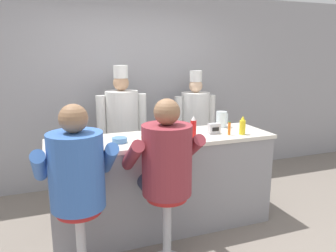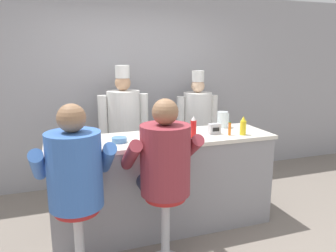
{
  "view_description": "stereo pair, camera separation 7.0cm",
  "coord_description": "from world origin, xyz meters",
  "px_view_note": "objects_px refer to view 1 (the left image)",
  "views": [
    {
      "loc": [
        -1.11,
        -2.77,
        1.85
      ],
      "look_at": [
        0.05,
        0.31,
        1.13
      ],
      "focal_mm": 35.0,
      "sensor_mm": 36.0,
      "label": 1
    },
    {
      "loc": [
        -1.04,
        -2.8,
        1.85
      ],
      "look_at": [
        0.05,
        0.31,
        1.13
      ],
      "focal_mm": 35.0,
      "sensor_mm": 36.0,
      "label": 2
    }
  ],
  "objects_px": {
    "mustard_bottle_yellow": "(243,126)",
    "coffee_mug_white": "(168,131)",
    "ketchup_bottle_red": "(193,127)",
    "cereal_bowl": "(120,140)",
    "napkin_dispenser_chrome": "(214,129)",
    "breakfast_plate": "(147,139)",
    "diner_seated_blue": "(77,175)",
    "hot_sauce_bottle_orange": "(229,128)",
    "cook_in_whites_near": "(122,124)",
    "water_pitcher_clear": "(222,119)",
    "cook_in_whites_far": "(195,121)",
    "coffee_mug_tan": "(70,146)",
    "diner_seated_maroon": "(165,164)"
  },
  "relations": [
    {
      "from": "coffee_mug_white",
      "to": "diner_seated_maroon",
      "type": "height_order",
      "value": "diner_seated_maroon"
    },
    {
      "from": "mustard_bottle_yellow",
      "to": "coffee_mug_white",
      "type": "height_order",
      "value": "mustard_bottle_yellow"
    },
    {
      "from": "breakfast_plate",
      "to": "diner_seated_blue",
      "type": "relative_size",
      "value": 0.18
    },
    {
      "from": "water_pitcher_clear",
      "to": "cook_in_whites_near",
      "type": "height_order",
      "value": "cook_in_whites_near"
    },
    {
      "from": "water_pitcher_clear",
      "to": "diner_seated_blue",
      "type": "relative_size",
      "value": 0.12
    },
    {
      "from": "cook_in_whites_far",
      "to": "cereal_bowl",
      "type": "bearing_deg",
      "value": -138.87
    },
    {
      "from": "hot_sauce_bottle_orange",
      "to": "diner_seated_blue",
      "type": "relative_size",
      "value": 0.1
    },
    {
      "from": "coffee_mug_tan",
      "to": "hot_sauce_bottle_orange",
      "type": "bearing_deg",
      "value": -0.2
    },
    {
      "from": "cereal_bowl",
      "to": "diner_seated_maroon",
      "type": "distance_m",
      "value": 0.61
    },
    {
      "from": "ketchup_bottle_red",
      "to": "mustard_bottle_yellow",
      "type": "xyz_separation_m",
      "value": [
        0.55,
        -0.06,
        -0.01
      ]
    },
    {
      "from": "ketchup_bottle_red",
      "to": "coffee_mug_white",
      "type": "bearing_deg",
      "value": 132.42
    },
    {
      "from": "coffee_mug_white",
      "to": "diner_seated_blue",
      "type": "xyz_separation_m",
      "value": [
        -1.02,
        -0.68,
        -0.12
      ]
    },
    {
      "from": "diner_seated_maroon",
      "to": "water_pitcher_clear",
      "type": "bearing_deg",
      "value": 38.58
    },
    {
      "from": "mustard_bottle_yellow",
      "to": "napkin_dispenser_chrome",
      "type": "height_order",
      "value": "mustard_bottle_yellow"
    },
    {
      "from": "coffee_mug_white",
      "to": "napkin_dispenser_chrome",
      "type": "xyz_separation_m",
      "value": [
        0.48,
        -0.15,
        0.02
      ]
    },
    {
      "from": "breakfast_plate",
      "to": "cook_in_whites_far",
      "type": "distance_m",
      "value": 1.64
    },
    {
      "from": "napkin_dispenser_chrome",
      "to": "diner_seated_maroon",
      "type": "height_order",
      "value": "diner_seated_maroon"
    },
    {
      "from": "napkin_dispenser_chrome",
      "to": "cook_in_whites_far",
      "type": "relative_size",
      "value": 0.08
    },
    {
      "from": "napkin_dispenser_chrome",
      "to": "diner_seated_blue",
      "type": "distance_m",
      "value": 1.6
    },
    {
      "from": "cereal_bowl",
      "to": "cook_in_whites_near",
      "type": "bearing_deg",
      "value": 76.15
    },
    {
      "from": "water_pitcher_clear",
      "to": "breakfast_plate",
      "type": "bearing_deg",
      "value": -164.74
    },
    {
      "from": "ketchup_bottle_red",
      "to": "diner_seated_blue",
      "type": "distance_m",
      "value": 1.32
    },
    {
      "from": "ketchup_bottle_red",
      "to": "mustard_bottle_yellow",
      "type": "height_order",
      "value": "ketchup_bottle_red"
    },
    {
      "from": "breakfast_plate",
      "to": "coffee_mug_white",
      "type": "bearing_deg",
      "value": 29.15
    },
    {
      "from": "hot_sauce_bottle_orange",
      "to": "diner_seated_maroon",
      "type": "xyz_separation_m",
      "value": [
        -0.88,
        -0.42,
        -0.15
      ]
    },
    {
      "from": "coffee_mug_white",
      "to": "diner_seated_blue",
      "type": "relative_size",
      "value": 0.09
    },
    {
      "from": "mustard_bottle_yellow",
      "to": "diner_seated_maroon",
      "type": "height_order",
      "value": "diner_seated_maroon"
    },
    {
      "from": "cook_in_whites_far",
      "to": "breakfast_plate",
      "type": "bearing_deg",
      "value": -132.41
    },
    {
      "from": "cook_in_whites_near",
      "to": "water_pitcher_clear",
      "type": "bearing_deg",
      "value": -41.44
    },
    {
      "from": "water_pitcher_clear",
      "to": "cook_in_whites_near",
      "type": "relative_size",
      "value": 0.11
    },
    {
      "from": "ketchup_bottle_red",
      "to": "water_pitcher_clear",
      "type": "height_order",
      "value": "ketchup_bottle_red"
    },
    {
      "from": "ketchup_bottle_red",
      "to": "cereal_bowl",
      "type": "bearing_deg",
      "value": 175.02
    },
    {
      "from": "coffee_mug_white",
      "to": "cook_in_whites_far",
      "type": "xyz_separation_m",
      "value": [
        0.82,
        1.05,
        -0.16
      ]
    },
    {
      "from": "diner_seated_blue",
      "to": "diner_seated_maroon",
      "type": "relative_size",
      "value": 1.0
    },
    {
      "from": "hot_sauce_bottle_orange",
      "to": "cook_in_whites_far",
      "type": "height_order",
      "value": "cook_in_whites_far"
    },
    {
      "from": "breakfast_plate",
      "to": "cereal_bowl",
      "type": "xyz_separation_m",
      "value": [
        -0.27,
        0.01,
        0.01
      ]
    },
    {
      "from": "coffee_mug_white",
      "to": "diner_seated_blue",
      "type": "distance_m",
      "value": 1.23
    },
    {
      "from": "breakfast_plate",
      "to": "cook_in_whites_near",
      "type": "xyz_separation_m",
      "value": [
        0.01,
        1.15,
        -0.08
      ]
    },
    {
      "from": "cereal_bowl",
      "to": "hot_sauce_bottle_orange",
      "type": "bearing_deg",
      "value": -4.97
    },
    {
      "from": "coffee_mug_tan",
      "to": "napkin_dispenser_chrome",
      "type": "bearing_deg",
      "value": 3.79
    },
    {
      "from": "ketchup_bottle_red",
      "to": "coffee_mug_white",
      "type": "height_order",
      "value": "ketchup_bottle_red"
    },
    {
      "from": "diner_seated_blue",
      "to": "diner_seated_maroon",
      "type": "height_order",
      "value": "diner_seated_maroon"
    },
    {
      "from": "water_pitcher_clear",
      "to": "coffee_mug_tan",
      "type": "xyz_separation_m",
      "value": [
        -1.75,
        -0.36,
        -0.05
      ]
    },
    {
      "from": "breakfast_plate",
      "to": "diner_seated_blue",
      "type": "distance_m",
      "value": 0.9
    },
    {
      "from": "hot_sauce_bottle_orange",
      "to": "cook_in_whites_far",
      "type": "xyz_separation_m",
      "value": [
        0.21,
        1.3,
        -0.19
      ]
    },
    {
      "from": "coffee_mug_tan",
      "to": "diner_seated_blue",
      "type": "height_order",
      "value": "diner_seated_blue"
    },
    {
      "from": "cereal_bowl",
      "to": "coffee_mug_tan",
      "type": "relative_size",
      "value": 1.06
    },
    {
      "from": "hot_sauce_bottle_orange",
      "to": "cook_in_whites_near",
      "type": "height_order",
      "value": "cook_in_whites_near"
    },
    {
      "from": "mustard_bottle_yellow",
      "to": "coffee_mug_white",
      "type": "distance_m",
      "value": 0.8
    },
    {
      "from": "cereal_bowl",
      "to": "napkin_dispenser_chrome",
      "type": "distance_m",
      "value": 1.04
    }
  ]
}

